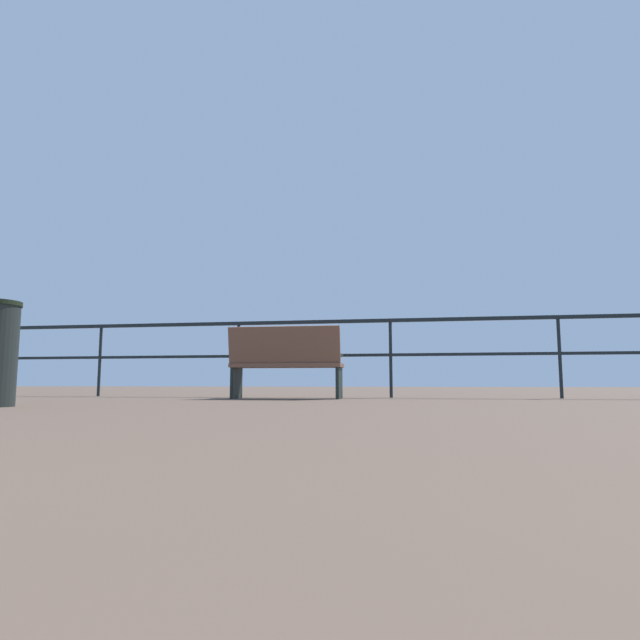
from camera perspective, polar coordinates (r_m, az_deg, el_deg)
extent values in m
cube|color=black|center=(7.69, -0.79, -0.22)|extent=(19.85, 0.05, 0.05)
cube|color=black|center=(7.65, -0.80, -3.79)|extent=(19.85, 0.04, 0.04)
cylinder|color=black|center=(8.88, -22.31, -4.04)|extent=(0.04, 0.04, 1.07)
cylinder|color=black|center=(7.93, -8.67, -4.20)|extent=(0.04, 0.04, 1.07)
cylinder|color=black|center=(7.52, 7.50, -4.09)|extent=(0.04, 0.04, 1.07)
cylinder|color=black|center=(7.74, 24.08, -3.64)|extent=(0.04, 0.04, 1.07)
cube|color=brown|center=(7.01, -3.51, -4.86)|extent=(1.45, 0.47, 0.05)
cube|color=brown|center=(6.82, -3.87, -2.73)|extent=(1.44, 0.16, 0.49)
cube|color=black|center=(6.89, 2.04, -6.59)|extent=(0.05, 0.40, 0.42)
cube|color=black|center=(7.07, 2.20, -3.74)|extent=(0.04, 0.31, 0.04)
cube|color=black|center=(7.18, -8.85, -6.52)|extent=(0.05, 0.40, 0.42)
cube|color=black|center=(7.36, -8.39, -3.79)|extent=(0.04, 0.31, 0.04)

